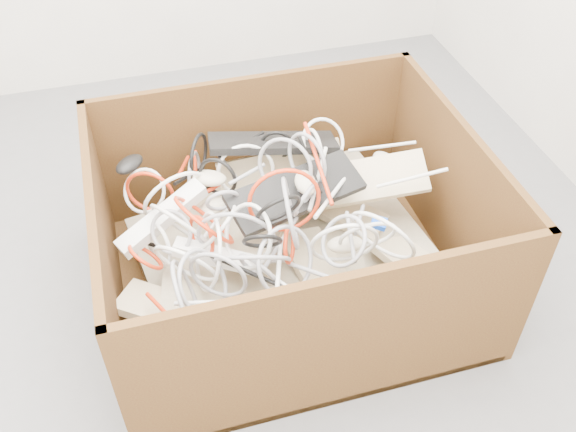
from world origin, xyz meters
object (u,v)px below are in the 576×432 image
object	(u,v)px
cardboard_box	(285,257)
power_strip_left	(162,218)
vga_plug	(379,223)
power_strip_right	(218,256)

from	to	relation	value
cardboard_box	power_strip_left	distance (m)	0.44
vga_plug	power_strip_left	bearing A→B (deg)	-163.80
cardboard_box	vga_plug	xyz separation A→B (m)	(0.25, -0.13, 0.20)
power_strip_left	power_strip_right	xyz separation A→B (m)	(0.13, -0.16, -0.04)
cardboard_box	vga_plug	size ratio (longest dim) A/B	25.23
power_strip_left	vga_plug	distance (m)	0.64
power_strip_left	power_strip_right	bearing A→B (deg)	-77.11
power_strip_right	vga_plug	size ratio (longest dim) A/B	5.58
cardboard_box	power_strip_right	bearing A→B (deg)	-150.53
power_strip_right	vga_plug	world-z (taller)	power_strip_right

